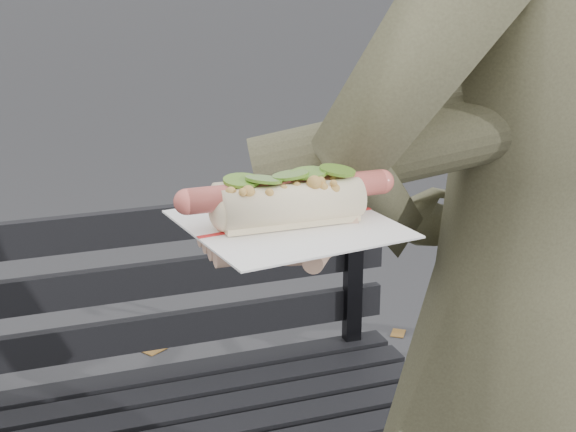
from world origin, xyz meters
name	(u,v)px	position (x,y,z in m)	size (l,w,h in m)	color
park_bench	(77,393)	(-0.04, 0.80, 0.52)	(1.50, 0.44, 0.88)	black
person	(532,337)	(0.49, -0.01, 0.94)	(0.68, 0.45, 1.87)	#43412C
held_hotdog	(426,150)	(0.28, -0.06, 1.22)	(0.63, 0.32, 0.20)	#43412C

